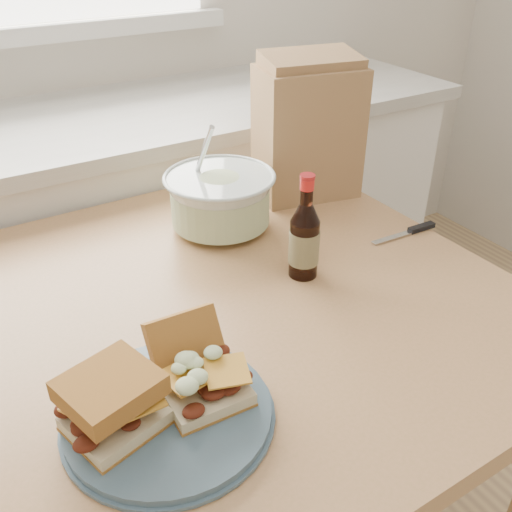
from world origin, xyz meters
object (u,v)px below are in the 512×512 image
coleslaw_bowl (220,202)px  paper_bag (308,133)px  dining_table (236,345)px  plate (169,414)px  beer_bottle (304,239)px

coleslaw_bowl → paper_bag: size_ratio=0.79×
coleslaw_bowl → paper_bag: (0.27, 0.06, 0.09)m
dining_table → plate: (-0.23, -0.21, 0.13)m
beer_bottle → paper_bag: (0.22, 0.31, 0.07)m
plate → coleslaw_bowl: bearing=54.2°
dining_table → plate: plate is taller
coleslaw_bowl → beer_bottle: (0.05, -0.25, 0.02)m
plate → beer_bottle: (0.37, 0.20, 0.07)m
plate → paper_bag: paper_bag is taller
coleslaw_bowl → beer_bottle: size_ratio=1.16×
beer_bottle → paper_bag: bearing=34.0°
dining_table → paper_bag: paper_bag is taller
dining_table → coleslaw_bowl: bearing=66.6°
plate → coleslaw_bowl: coleslaw_bowl is taller
dining_table → coleslaw_bowl: (0.10, 0.24, 0.18)m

